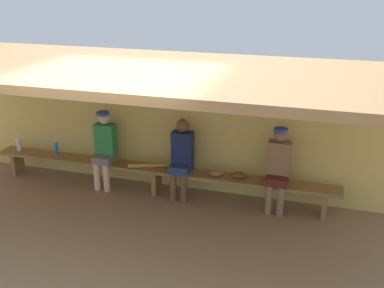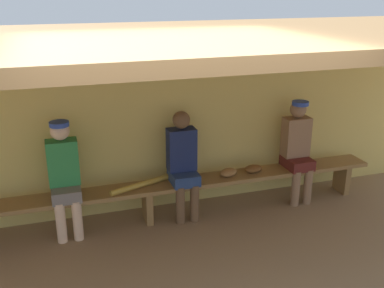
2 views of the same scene
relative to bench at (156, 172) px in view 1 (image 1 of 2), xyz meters
The scene contains 12 objects.
ground_plane 1.60m from the bench, 90.00° to the right, with size 24.00×24.00×0.00m, color #8C6D4C.
back_wall 0.84m from the bench, 90.00° to the left, with size 8.00×0.20×2.20m, color #D8BC60.
dugout_roof 2.06m from the bench, 90.00° to the right, with size 8.00×2.80×0.12m, color #9E7547.
bench is the anchor object (origin of this frame).
player_middle 2.04m from the bench, ahead, with size 0.34×0.42×1.34m.
player_leftmost 1.00m from the bench, behind, with size 0.34×0.42×1.34m.
player_near_post 0.57m from the bench, ahead, with size 0.34×0.42×1.34m.
water_bottle_clear 1.92m from the bench, behind, with size 0.06×0.06×0.25m.
water_bottle_orange 2.68m from the bench, behind, with size 0.08×0.08×0.24m.
baseball_glove_worn 1.40m from the bench, ahead, with size 0.24×0.17×0.09m, color brown.
baseball_glove_dark_brown 1.05m from the bench, ahead, with size 0.24×0.17×0.09m, color olive.
baseball_bat 0.12m from the bench, behind, with size 0.07×0.07×0.82m, color #B28C33.
Camera 1 is at (2.64, -5.06, 3.55)m, focal length 43.29 mm.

